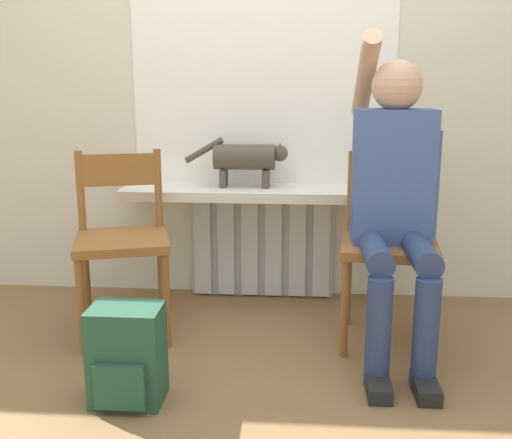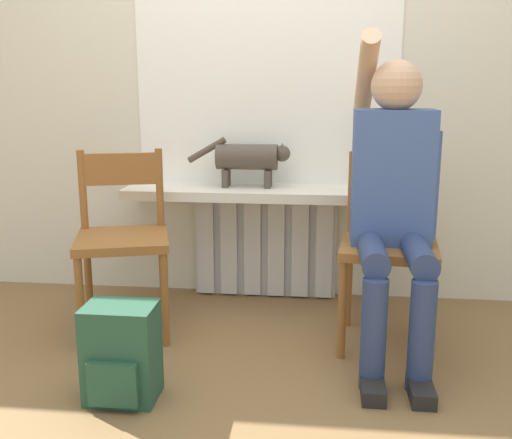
% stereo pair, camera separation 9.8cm
% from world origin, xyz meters
% --- Properties ---
extents(ground_plane, '(12.00, 12.00, 0.00)m').
position_xyz_m(ground_plane, '(0.00, 0.00, 0.00)').
color(ground_plane, brown).
extents(wall_with_window, '(7.00, 0.06, 2.70)m').
position_xyz_m(wall_with_window, '(0.00, 1.23, 1.35)').
color(wall_with_window, beige).
rests_on(wall_with_window, ground_plane).
extents(radiator, '(0.79, 0.08, 0.58)m').
position_xyz_m(radiator, '(0.00, 1.15, 0.29)').
color(radiator, silver).
rests_on(radiator, ground_plane).
extents(windowsill, '(1.45, 0.33, 0.05)m').
position_xyz_m(windowsill, '(0.00, 1.03, 0.60)').
color(windowsill, silver).
rests_on(windowsill, radiator).
extents(window_glass, '(1.39, 0.01, 1.32)m').
position_xyz_m(window_glass, '(0.00, 1.20, 1.29)').
color(window_glass, white).
rests_on(window_glass, windowsill).
extents(chair_left, '(0.52, 0.52, 0.86)m').
position_xyz_m(chair_left, '(-0.62, 0.60, 0.46)').
color(chair_left, brown).
rests_on(chair_left, ground_plane).
extents(chair_right, '(0.46, 0.46, 0.86)m').
position_xyz_m(chair_right, '(0.61, 0.60, 0.46)').
color(chair_right, brown).
rests_on(chair_right, ground_plane).
extents(person, '(0.36, 0.98, 1.38)m').
position_xyz_m(person, '(0.61, 0.49, 0.72)').
color(person, navy).
rests_on(person, ground_plane).
extents(cat, '(0.54, 0.13, 0.26)m').
position_xyz_m(cat, '(-0.08, 1.06, 0.78)').
color(cat, '#4C4238').
rests_on(cat, windowsill).
extents(backpack, '(0.26, 0.22, 0.37)m').
position_xyz_m(backpack, '(-0.42, -0.04, 0.18)').
color(backpack, '#234C38').
rests_on(backpack, ground_plane).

